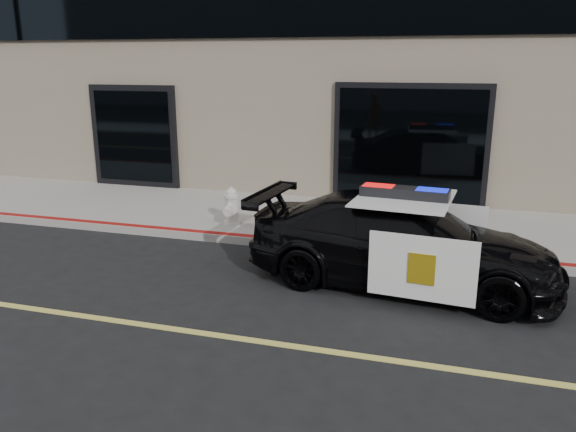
# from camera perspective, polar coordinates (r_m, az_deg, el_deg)

# --- Properties ---
(ground) EXTENTS (120.00, 120.00, 0.00)m
(ground) POSITION_cam_1_polar(r_m,az_deg,el_deg) (6.77, 15.41, -14.67)
(ground) COLOR black
(ground) RESTS_ON ground
(sidewalk_n) EXTENTS (60.00, 3.50, 0.15)m
(sidewalk_n) POSITION_cam_1_polar(r_m,az_deg,el_deg) (11.60, 16.11, -1.45)
(sidewalk_n) COLOR gray
(sidewalk_n) RESTS_ON ground
(police_car) EXTENTS (2.79, 5.03, 1.53)m
(police_car) POSITION_cam_1_polar(r_m,az_deg,el_deg) (8.70, 11.51, -2.56)
(police_car) COLOR black
(police_car) RESTS_ON ground
(fire_hydrant) EXTENTS (0.35, 0.49, 0.78)m
(fire_hydrant) POSITION_cam_1_polar(r_m,az_deg,el_deg) (11.24, -5.75, 0.88)
(fire_hydrant) COLOR silver
(fire_hydrant) RESTS_ON sidewalk_n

